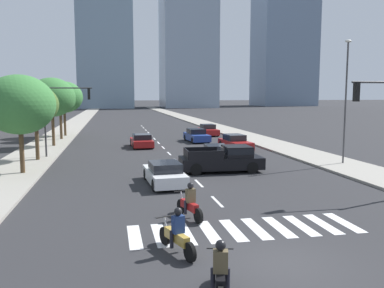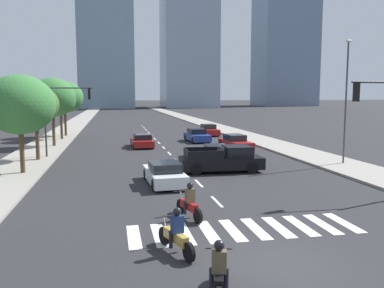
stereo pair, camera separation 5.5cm
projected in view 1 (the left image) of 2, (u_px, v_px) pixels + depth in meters
name	position (u px, v px, depth m)	size (l,w,h in m)	color
ground_plane	(279.00, 263.00, 11.89)	(800.00, 800.00, 0.00)	#28282B
sidewalk_east	(262.00, 141.00, 43.23)	(4.00, 260.00, 0.15)	gray
sidewalk_west	(46.00, 146.00, 38.94)	(4.00, 260.00, 0.15)	gray
crosswalk_near	(245.00, 229.00, 14.91)	(8.55, 2.48, 0.01)	silver
lane_divider_center	(158.00, 143.00, 42.17)	(0.14, 50.00, 0.01)	silver
motorcycle_lead	(177.00, 235.00, 12.60)	(1.02, 2.16, 1.49)	black
motorcycle_trailing	(190.00, 204.00, 16.18)	(0.89, 2.09, 1.49)	black
motorcycle_third	(220.00, 275.00, 9.82)	(0.82, 2.02, 1.49)	black
pickup_truck	(225.00, 159.00, 26.13)	(5.39, 2.27, 1.67)	black
sedan_red_0	(142.00, 141.00, 38.56)	(2.04, 4.41, 1.26)	maroon
sedan_blue_1	(197.00, 136.00, 43.20)	(2.16, 4.74, 1.37)	navy
sedan_white_2	(217.00, 153.00, 30.69)	(2.07, 4.84, 1.16)	silver
sedan_red_3	(235.00, 142.00, 37.16)	(2.10, 4.89, 1.35)	maroon
sedan_white_4	(165.00, 174.00, 22.39)	(2.07, 4.53, 1.27)	silver
sedan_red_5	(208.00, 130.00, 49.93)	(1.91, 4.32, 1.37)	maroon
traffic_signal_far	(62.00, 107.00, 31.44)	(3.94, 0.28, 5.76)	#333335
street_lamp_east	(346.00, 94.00, 28.10)	(0.50, 0.24, 8.59)	#3F3F42
street_tree_nearest	(19.00, 105.00, 24.56)	(4.29, 4.29, 6.05)	#4C3823
street_tree_second	(35.00, 105.00, 29.69)	(3.35, 3.35, 5.54)	#4C3823
street_tree_third	(52.00, 97.00, 38.02)	(4.34, 4.34, 6.45)	#4C3823
street_tree_fourth	(60.00, 101.00, 44.00)	(3.30, 3.30, 5.62)	#4C3823
street_tree_fifth	(64.00, 97.00, 47.74)	(4.37, 4.37, 6.44)	#4C3823
office_tower_right_skyline	(285.00, 17.00, 190.96)	(26.27, 22.00, 92.90)	slate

